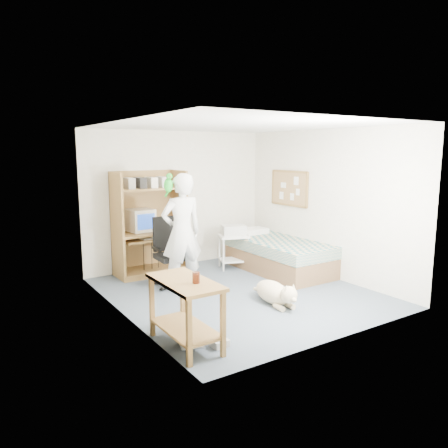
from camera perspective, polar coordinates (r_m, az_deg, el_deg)
name	(u,v)px	position (r m, az deg, el deg)	size (l,w,h in m)	color
floor	(239,292)	(6.76, 1.92, -8.90)	(4.00, 4.00, 0.00)	#45515E
wall_back	(178,199)	(8.18, -6.08, 3.24)	(3.60, 0.02, 2.50)	white
wall_right	(326,204)	(7.64, 13.12, 2.61)	(0.02, 4.00, 2.50)	white
wall_left	(122,222)	(5.65, -13.16, 0.26)	(0.02, 4.00, 2.50)	white
ceiling	(240,125)	(6.43, 2.04, 12.77)	(3.60, 4.00, 0.02)	white
computer_hutch	(149,227)	(7.71, -9.78, -0.44)	(1.20, 0.63, 1.80)	brown
bed	(278,255)	(7.91, 7.12, -4.06)	(1.02, 2.02, 0.66)	brown
side_desk	(185,303)	(4.86, -5.07, -10.23)	(0.50, 1.00, 0.75)	brown
corkboard	(289,188)	(8.25, 8.53, 4.64)	(0.04, 0.94, 0.66)	olive
office_chair	(171,262)	(7.06, -6.98, -4.89)	(0.61, 0.61, 1.09)	black
person	(182,233)	(6.70, -5.54, -1.12)	(0.66, 0.43, 1.81)	silver
parrot	(168,184)	(6.52, -7.26, 5.22)	(0.13, 0.23, 0.37)	#169927
dog	(275,292)	(6.26, 6.67, -8.88)	(0.39, 1.03, 0.38)	beige
printer_cart	(234,246)	(8.00, 1.26, -2.92)	(0.63, 0.57, 0.62)	white
printer	(234,230)	(7.95, 1.27, -0.80)	(0.42, 0.32, 0.18)	#B9BAB4
crt_monitor	(140,220)	(7.64, -10.89, 0.50)	(0.44, 0.46, 0.38)	beige
keyboard	(153,237)	(7.60, -9.26, -1.73)	(0.45, 0.16, 0.03)	beige
pencil_cup	(171,226)	(7.79, -6.90, -0.28)	(0.08, 0.08, 0.12)	gold
drink_glass	(196,278)	(4.66, -3.67, -7.01)	(0.08, 0.08, 0.12)	#42190A
floor_box_a	(191,341)	(5.03, -4.31, -14.99)	(0.25, 0.20, 0.10)	white
floor_box_b	(218,342)	(5.02, -0.79, -15.15)	(0.18, 0.22, 0.08)	#AAAAA5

